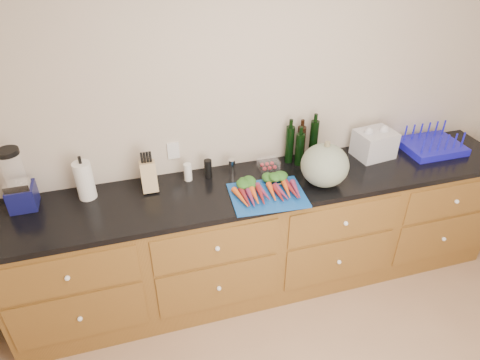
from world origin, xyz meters
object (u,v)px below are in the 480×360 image
object	(u,v)px
squash	(325,165)
knife_block	(149,176)
carrots	(266,188)
blender_appliance	(18,183)
tomato_box	(268,164)
cutting_board	(267,195)
dish_rack	(432,145)
paper_towel	(85,181)

from	to	relation	value
squash	knife_block	xyz separation A→B (m)	(-1.14, 0.26, -0.04)
carrots	blender_appliance	distance (m)	1.54
squash	blender_appliance	world-z (taller)	blender_appliance
carrots	tomato_box	xyz separation A→B (m)	(0.12, 0.29, -0.00)
carrots	tomato_box	bearing A→B (deg)	67.19
carrots	blender_appliance	size ratio (longest dim) A/B	0.99
cutting_board	squash	xyz separation A→B (m)	(0.41, 0.04, 0.14)
cutting_board	knife_block	xyz separation A→B (m)	(-0.73, 0.30, 0.09)
blender_appliance	knife_block	size ratio (longest dim) A/B	2.04
dish_rack	cutting_board	bearing A→B (deg)	-170.45
blender_appliance	tomato_box	bearing A→B (deg)	0.43
paper_towel	cutting_board	bearing A→B (deg)	-15.87
tomato_box	knife_block	bearing A→B (deg)	-177.98
carrots	paper_towel	bearing A→B (deg)	165.99
cutting_board	squash	size ratio (longest dim) A/B	1.50
tomato_box	dish_rack	world-z (taller)	dish_rack
blender_appliance	dish_rack	size ratio (longest dim) A/B	0.94
squash	tomato_box	size ratio (longest dim) A/B	2.26
dish_rack	carrots	bearing A→B (deg)	-171.98
carrots	tomato_box	distance (m)	0.32
cutting_board	tomato_box	xyz separation A→B (m)	(0.12, 0.33, 0.03)
cutting_board	carrots	distance (m)	0.05
squash	cutting_board	bearing A→B (deg)	-174.74
paper_towel	knife_block	world-z (taller)	paper_towel
carrots	squash	world-z (taller)	squash
cutting_board	knife_block	world-z (taller)	knife_block
squash	carrots	bearing A→B (deg)	179.83
carrots	tomato_box	size ratio (longest dim) A/B	2.85
squash	knife_block	distance (m)	1.17
cutting_board	carrots	xyz separation A→B (m)	(0.00, 0.04, 0.03)
blender_appliance	cutting_board	bearing A→B (deg)	-11.92
carrots	blender_appliance	bearing A→B (deg)	169.52
squash	dish_rack	size ratio (longest dim) A/B	0.74
cutting_board	dish_rack	world-z (taller)	dish_rack
squash	knife_block	bearing A→B (deg)	167.04
carrots	paper_towel	xyz separation A→B (m)	(-1.13, 0.28, 0.09)
knife_block	dish_rack	distance (m)	2.15
carrots	knife_block	bearing A→B (deg)	160.24
blender_appliance	paper_towel	xyz separation A→B (m)	(0.38, 0.00, -0.05)
cutting_board	blender_appliance	distance (m)	1.55
knife_block	dish_rack	xyz separation A→B (m)	(2.15, -0.06, -0.06)
paper_towel	blender_appliance	bearing A→B (deg)	-179.67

